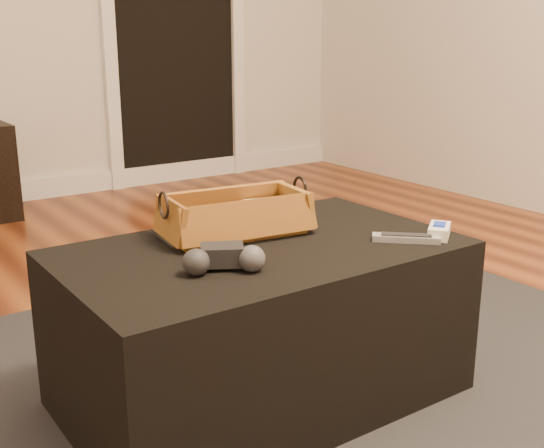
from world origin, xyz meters
TOP-DOWN VIEW (x-y plane):
  - floor at (0.00, 0.00)m, footprint 5.00×5.50m
  - doorway_opening at (1.30, 2.73)m, footprint 0.82×0.02m
  - door_jamb_left at (0.85, 2.72)m, footprint 0.08×0.05m
  - door_jamb_right at (1.75, 2.72)m, footprint 0.08×0.05m
  - area_rug at (0.16, 0.04)m, footprint 2.60×2.00m
  - ottoman at (0.16, 0.09)m, footprint 1.00×0.60m
  - tv_remote at (0.14, 0.20)m, footprint 0.21×0.05m
  - cloth_bundle at (0.27, 0.23)m, footprint 0.13×0.10m
  - wicker_basket at (0.16, 0.22)m, footprint 0.42×0.26m
  - game_controller at (-0.01, -0.01)m, footprint 0.20×0.15m
  - silver_remote at (0.49, -0.09)m, footprint 0.15×0.15m
  - cream_gadget at (0.59, -0.11)m, footprint 0.11×0.10m

SIDE VIEW (x-z plane):
  - floor at x=0.00m, z-range -0.01..0.00m
  - area_rug at x=0.16m, z-range 0.00..0.01m
  - ottoman at x=0.16m, z-range 0.01..0.43m
  - silver_remote at x=0.49m, z-range 0.43..0.45m
  - cream_gadget at x=0.59m, z-range 0.43..0.47m
  - tv_remote at x=0.14m, z-range 0.45..0.47m
  - game_controller at x=-0.01m, z-range 0.43..0.49m
  - cloth_bundle at x=0.27m, z-range 0.45..0.51m
  - wicker_basket at x=0.16m, z-range 0.41..0.55m
  - doorway_opening at x=1.30m, z-range 0.02..2.02m
  - door_jamb_left at x=0.85m, z-range 0.00..2.04m
  - door_jamb_right at x=1.75m, z-range 0.00..2.04m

